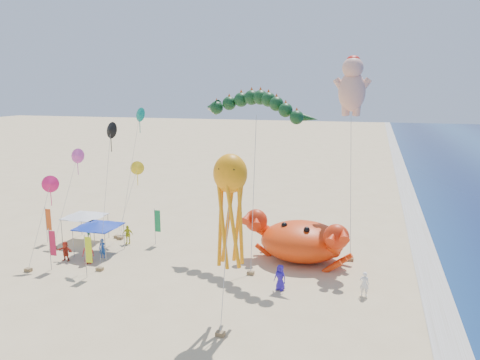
{
  "coord_description": "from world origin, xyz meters",
  "views": [
    {
      "loc": [
        7.57,
        -31.16,
        13.34
      ],
      "look_at": [
        -2.0,
        2.0,
        6.5
      ],
      "focal_mm": 35.0,
      "sensor_mm": 36.0,
      "label": 1
    }
  ],
  "objects_px": {
    "crab_inflatable": "(302,240)",
    "cherub_kite": "(352,84)",
    "canopy_white": "(85,214)",
    "dragon_kite": "(254,109)",
    "octopus_kite": "(230,202)",
    "canopy_blue": "(98,224)"
  },
  "relations": [
    {
      "from": "crab_inflatable",
      "to": "dragon_kite",
      "type": "distance_m",
      "value": 10.77
    },
    {
      "from": "crab_inflatable",
      "to": "canopy_blue",
      "type": "distance_m",
      "value": 16.43
    },
    {
      "from": "cherub_kite",
      "to": "dragon_kite",
      "type": "bearing_deg",
      "value": -142.65
    },
    {
      "from": "crab_inflatable",
      "to": "octopus_kite",
      "type": "distance_m",
      "value": 11.94
    },
    {
      "from": "crab_inflatable",
      "to": "canopy_white",
      "type": "distance_m",
      "value": 19.05
    },
    {
      "from": "cherub_kite",
      "to": "canopy_blue",
      "type": "xyz_separation_m",
      "value": [
        -19.17,
        -8.61,
        -11.15
      ]
    },
    {
      "from": "crab_inflatable",
      "to": "canopy_blue",
      "type": "height_order",
      "value": "crab_inflatable"
    },
    {
      "from": "cherub_kite",
      "to": "canopy_white",
      "type": "height_order",
      "value": "cherub_kite"
    },
    {
      "from": "dragon_kite",
      "to": "canopy_blue",
      "type": "relative_size",
      "value": 3.72
    },
    {
      "from": "canopy_blue",
      "to": "canopy_white",
      "type": "xyz_separation_m",
      "value": [
        -2.86,
        2.31,
        -0.0
      ]
    },
    {
      "from": "cherub_kite",
      "to": "octopus_kite",
      "type": "height_order",
      "value": "cherub_kite"
    },
    {
      "from": "canopy_blue",
      "to": "octopus_kite",
      "type": "bearing_deg",
      "value": -29.01
    },
    {
      "from": "crab_inflatable",
      "to": "cherub_kite",
      "type": "relative_size",
      "value": 0.55
    },
    {
      "from": "octopus_kite",
      "to": "canopy_white",
      "type": "distance_m",
      "value": 19.72
    },
    {
      "from": "cherub_kite",
      "to": "canopy_blue",
      "type": "relative_size",
      "value": 4.63
    },
    {
      "from": "cherub_kite",
      "to": "canopy_blue",
      "type": "height_order",
      "value": "cherub_kite"
    },
    {
      "from": "cherub_kite",
      "to": "canopy_blue",
      "type": "distance_m",
      "value": 23.79
    },
    {
      "from": "dragon_kite",
      "to": "cherub_kite",
      "type": "distance_m",
      "value": 8.98
    },
    {
      "from": "dragon_kite",
      "to": "canopy_white",
      "type": "xyz_separation_m",
      "value": [
        -15.05,
        -0.97,
        -9.26
      ]
    },
    {
      "from": "crab_inflatable",
      "to": "cherub_kite",
      "type": "bearing_deg",
      "value": 62.51
    },
    {
      "from": "dragon_kite",
      "to": "cherub_kite",
      "type": "height_order",
      "value": "cherub_kite"
    },
    {
      "from": "dragon_kite",
      "to": "canopy_blue",
      "type": "distance_m",
      "value": 15.66
    }
  ]
}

